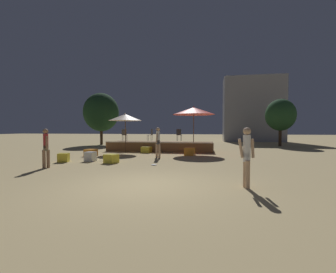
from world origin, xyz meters
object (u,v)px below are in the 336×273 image
Objects in this scene: cube_seat_0 at (90,156)px; background_tree_1 at (280,115)px; person_1 at (247,155)px; bistro_chair_0 at (179,134)px; cube_seat_1 at (91,153)px; cube_seat_2 at (190,151)px; bistro_chair_1 at (151,134)px; cube_seat_3 at (111,159)px; cube_seat_5 at (146,150)px; background_tree_0 at (101,112)px; patio_umbrella_0 at (194,111)px; patio_umbrella_1 at (125,117)px; cube_seat_4 at (64,158)px; frisbee_disc at (154,165)px; person_0 at (158,141)px; person_2 at (46,147)px; bistro_chair_2 at (124,134)px.

background_tree_1 is at bearing 43.56° from cube_seat_0.
person_1 is 10.82m from bistro_chair_0.
cube_seat_2 is (5.89, 1.39, 0.03)m from cube_seat_1.
cube_seat_0 is 0.56× the size of bistro_chair_1.
cube_seat_5 is (0.46, 4.78, -0.00)m from cube_seat_3.
bistro_chair_1 reaches higher than cube_seat_5.
background_tree_0 reaches higher than cube_seat_0.
patio_umbrella_0 reaches higher than bistro_chair_1.
background_tree_0 reaches higher than patio_umbrella_1.
cube_seat_4 is at bearing 59.16° from bistro_chair_0.
bistro_chair_0 is at bearing 87.65° from frisbee_disc.
cube_seat_2 is at bearing 46.67° from cube_seat_3.
bistro_chair_0 is (0.67, 4.36, 0.33)m from person_0.
bistro_chair_1 reaches higher than cube_seat_4.
bistro_chair_1 is at bearing 66.23° from cube_seat_4.
person_2 is 1.85× the size of bistro_chair_0.
cube_seat_3 is at bearing -132.37° from background_tree_1.
bistro_chair_2 is (0.57, 7.67, 0.39)m from person_2.
patio_umbrella_1 is 10.92m from person_1.
cube_seat_0 is at bearing -61.59° from cube_seat_1.
patio_umbrella_0 is 8.55m from cube_seat_4.
frisbee_disc is at bearing -30.19° from cube_seat_1.
cube_seat_1 is 0.42× the size of person_2.
person_1 is (3.85, -5.97, -0.03)m from person_0.
person_0 reaches higher than cube_seat_2.
background_tree_1 is (17.63, 1.05, -0.39)m from background_tree_0.
patio_umbrella_0 is 3.86m from bistro_chair_1.
person_0 is 1.93× the size of bistro_chair_0.
background_tree_1 is at bearing 35.23° from cube_seat_5.
patio_umbrella_1 is at bearing -148.15° from background_tree_1.
cube_seat_5 is 0.42× the size of person_2.
background_tree_0 is (-8.40, 11.80, 3.33)m from frisbee_disc.
patio_umbrella_1 is 1.68m from bistro_chair_2.
cube_seat_3 is 7.18m from bistro_chair_0.
cube_seat_2 is 7.93m from person_2.
patio_umbrella_1 is 5.20m from cube_seat_2.
background_tree_1 is (12.75, 12.13, 2.72)m from cube_seat_0.
person_0 is at bearing 29.12° from cube_seat_4.
background_tree_0 is at bearing 118.35° from cube_seat_3.
cube_seat_3 is at bearing 60.40° from person_0.
frisbee_disc is (-3.47, 3.36, -0.90)m from person_1.
cube_seat_1 is at bearing -139.21° from cube_seat_5.
cube_seat_3 is at bearing -44.72° from cube_seat_1.
background_tree_0 is (-5.13, 6.71, 0.89)m from patio_umbrella_1.
background_tree_0 is (-4.64, 5.62, 2.07)m from bistro_chair_2.
bistro_chair_2 is 14.69m from background_tree_1.
cube_seat_0 is 0.71× the size of cube_seat_1.
person_1 is at bearing 131.85° from person_0.
person_0 reaches higher than person_2.
patio_umbrella_1 is 14.72m from background_tree_1.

